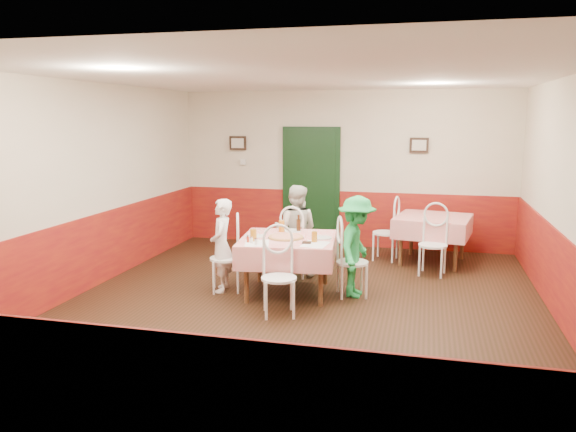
% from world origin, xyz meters
% --- Properties ---
extents(floor, '(7.00, 7.00, 0.00)m').
position_xyz_m(floor, '(0.00, 0.00, 0.00)').
color(floor, black).
rests_on(floor, ground).
extents(ceiling, '(7.00, 7.00, 0.00)m').
position_xyz_m(ceiling, '(0.00, 0.00, 2.80)').
color(ceiling, white).
rests_on(ceiling, back_wall).
extents(back_wall, '(6.00, 0.10, 2.80)m').
position_xyz_m(back_wall, '(0.00, 3.50, 1.40)').
color(back_wall, beige).
rests_on(back_wall, ground).
extents(front_wall, '(6.00, 0.10, 2.80)m').
position_xyz_m(front_wall, '(0.00, -3.50, 1.40)').
color(front_wall, beige).
rests_on(front_wall, ground).
extents(left_wall, '(0.10, 7.00, 2.80)m').
position_xyz_m(left_wall, '(-3.00, 0.00, 1.40)').
color(left_wall, beige).
rests_on(left_wall, ground).
extents(right_wall, '(0.10, 7.00, 2.80)m').
position_xyz_m(right_wall, '(3.00, 0.00, 1.40)').
color(right_wall, beige).
rests_on(right_wall, ground).
extents(wainscot_back, '(6.00, 0.03, 1.00)m').
position_xyz_m(wainscot_back, '(0.00, 3.48, 0.50)').
color(wainscot_back, maroon).
rests_on(wainscot_back, ground).
extents(wainscot_front, '(6.00, 0.03, 1.00)m').
position_xyz_m(wainscot_front, '(0.00, -3.48, 0.50)').
color(wainscot_front, maroon).
rests_on(wainscot_front, ground).
extents(wainscot_left, '(0.03, 7.00, 1.00)m').
position_xyz_m(wainscot_left, '(-2.98, 0.00, 0.50)').
color(wainscot_left, maroon).
rests_on(wainscot_left, ground).
extents(wainscot_right, '(0.03, 7.00, 1.00)m').
position_xyz_m(wainscot_right, '(2.98, 0.00, 0.50)').
color(wainscot_right, maroon).
rests_on(wainscot_right, ground).
extents(door, '(0.96, 0.06, 2.10)m').
position_xyz_m(door, '(-0.60, 3.45, 1.05)').
color(door, black).
rests_on(door, ground).
extents(picture_left, '(0.32, 0.03, 0.26)m').
position_xyz_m(picture_left, '(-2.00, 3.45, 1.85)').
color(picture_left, black).
rests_on(picture_left, back_wall).
extents(picture_right, '(0.32, 0.03, 0.26)m').
position_xyz_m(picture_right, '(1.30, 3.45, 1.85)').
color(picture_right, black).
rests_on(picture_right, back_wall).
extents(thermostat, '(0.10, 0.03, 0.10)m').
position_xyz_m(thermostat, '(-1.90, 3.45, 1.50)').
color(thermostat, white).
rests_on(thermostat, back_wall).
extents(main_table, '(1.35, 1.35, 0.77)m').
position_xyz_m(main_table, '(-0.29, 0.47, 0.38)').
color(main_table, red).
rests_on(main_table, ground).
extents(second_table, '(1.29, 1.29, 0.77)m').
position_xyz_m(second_table, '(1.58, 2.60, 0.38)').
color(second_table, red).
rests_on(second_table, ground).
extents(chair_left, '(0.54, 0.54, 0.90)m').
position_xyz_m(chair_left, '(-1.14, 0.37, 0.45)').
color(chair_left, white).
rests_on(chair_left, ground).
extents(chair_right, '(0.53, 0.53, 0.90)m').
position_xyz_m(chair_right, '(0.55, 0.57, 0.45)').
color(chair_right, white).
rests_on(chair_right, ground).
extents(chair_far, '(0.45, 0.45, 0.90)m').
position_xyz_m(chair_far, '(-0.39, 1.31, 0.45)').
color(chair_far, white).
rests_on(chair_far, ground).
extents(chair_near, '(0.53, 0.53, 0.90)m').
position_xyz_m(chair_near, '(-0.19, -0.37, 0.45)').
color(chair_near, white).
rests_on(chair_near, ground).
extents(chair_second_a, '(0.48, 0.48, 0.90)m').
position_xyz_m(chair_second_a, '(0.83, 2.60, 0.45)').
color(chair_second_a, white).
rests_on(chair_second_a, ground).
extents(chair_second_b, '(0.48, 0.48, 0.90)m').
position_xyz_m(chair_second_b, '(1.58, 1.85, 0.45)').
color(chair_second_b, white).
rests_on(chair_second_b, ground).
extents(pizza, '(0.50, 0.50, 0.03)m').
position_xyz_m(pizza, '(-0.31, 0.43, 0.78)').
color(pizza, '#B74723').
rests_on(pizza, main_table).
extents(plate_left, '(0.28, 0.28, 0.01)m').
position_xyz_m(plate_left, '(-0.74, 0.41, 0.77)').
color(plate_left, white).
rests_on(plate_left, main_table).
extents(plate_right, '(0.28, 0.28, 0.01)m').
position_xyz_m(plate_right, '(0.15, 0.54, 0.77)').
color(plate_right, white).
rests_on(plate_right, main_table).
extents(plate_far, '(0.28, 0.28, 0.01)m').
position_xyz_m(plate_far, '(-0.33, 0.89, 0.77)').
color(plate_far, white).
rests_on(plate_far, main_table).
extents(glass_a, '(0.09, 0.09, 0.16)m').
position_xyz_m(glass_a, '(-0.67, 0.16, 0.84)').
color(glass_a, '#BF7219').
rests_on(glass_a, main_table).
extents(glass_b, '(0.08, 0.08, 0.14)m').
position_xyz_m(glass_b, '(0.10, 0.30, 0.83)').
color(glass_b, '#BF7219').
rests_on(glass_b, main_table).
extents(glass_c, '(0.09, 0.09, 0.16)m').
position_xyz_m(glass_c, '(-0.47, 0.83, 0.84)').
color(glass_c, '#BF7219').
rests_on(glass_c, main_table).
extents(beer_bottle, '(0.07, 0.07, 0.21)m').
position_xyz_m(beer_bottle, '(-0.25, 0.88, 0.87)').
color(beer_bottle, '#381C0A').
rests_on(beer_bottle, main_table).
extents(shaker_a, '(0.04, 0.04, 0.09)m').
position_xyz_m(shaker_a, '(-0.66, 0.03, 0.81)').
color(shaker_a, silver).
rests_on(shaker_a, main_table).
extents(shaker_b, '(0.04, 0.04, 0.09)m').
position_xyz_m(shaker_b, '(-0.57, -0.05, 0.81)').
color(shaker_b, silver).
rests_on(shaker_b, main_table).
extents(shaker_c, '(0.04, 0.04, 0.09)m').
position_xyz_m(shaker_c, '(-0.72, 0.07, 0.81)').
color(shaker_c, '#B23319').
rests_on(shaker_c, main_table).
extents(menu_left, '(0.39, 0.46, 0.00)m').
position_xyz_m(menu_left, '(-0.59, 0.05, 0.76)').
color(menu_left, white).
rests_on(menu_left, main_table).
extents(menu_right, '(0.34, 0.43, 0.00)m').
position_xyz_m(menu_right, '(0.13, 0.17, 0.76)').
color(menu_right, white).
rests_on(menu_right, main_table).
extents(wallet, '(0.12, 0.10, 0.02)m').
position_xyz_m(wallet, '(0.02, 0.19, 0.77)').
color(wallet, black).
rests_on(wallet, main_table).
extents(diner_left, '(0.40, 0.52, 1.26)m').
position_xyz_m(diner_left, '(-1.19, 0.36, 0.63)').
color(diner_left, gray).
rests_on(diner_left, ground).
extents(diner_far, '(0.66, 0.52, 1.35)m').
position_xyz_m(diner_far, '(-0.40, 1.36, 0.68)').
color(diner_far, gray).
rests_on(diner_far, ground).
extents(diner_right, '(0.56, 0.89, 1.33)m').
position_xyz_m(diner_right, '(0.60, 0.58, 0.67)').
color(diner_right, gray).
rests_on(diner_right, ground).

